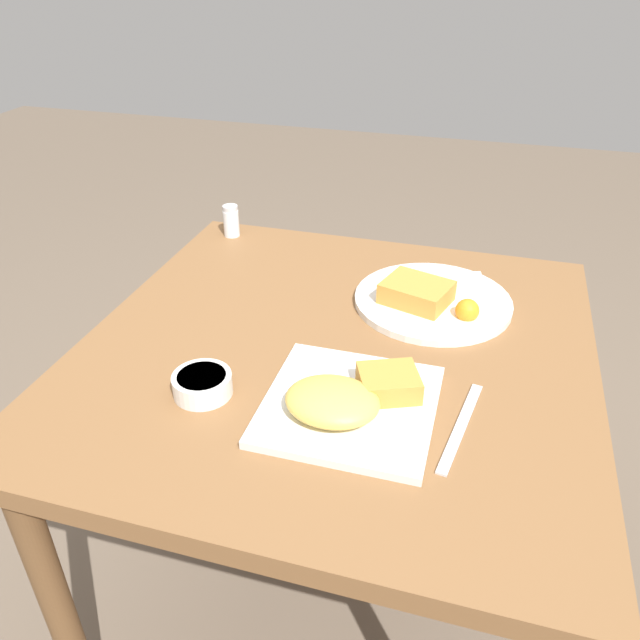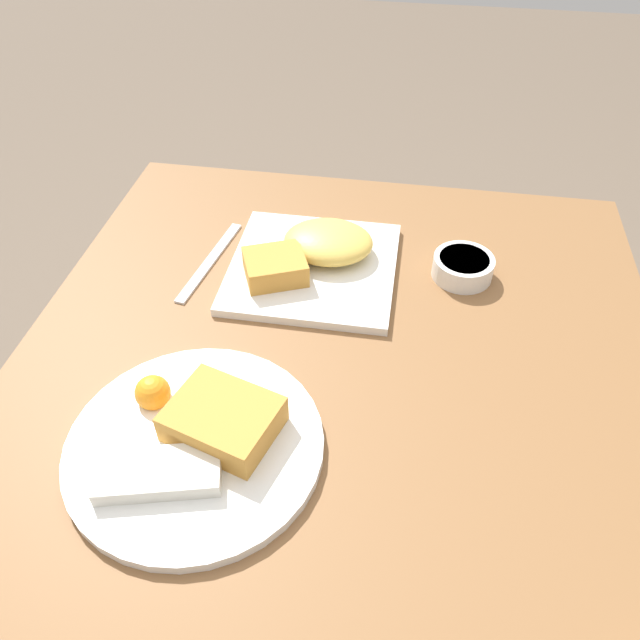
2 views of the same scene
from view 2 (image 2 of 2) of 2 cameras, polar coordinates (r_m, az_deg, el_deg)
name	(u,v)px [view 2 (image 2 of 2)]	position (r m, az deg, el deg)	size (l,w,h in m)	color
ground_plane	(332,580)	(1.46, 1.12, -22.70)	(8.00, 8.00, 0.00)	brown
dining_table	(338,392)	(0.92, 1.65, -6.58)	(0.88, 0.90, 0.72)	brown
plate_square_near	(314,258)	(0.98, -0.55, 5.73)	(0.26, 0.26, 0.06)	white
plate_oval_far	(197,439)	(0.76, -11.18, -10.62)	(0.30, 0.30, 0.05)	white
sauce_ramekin	(463,266)	(0.99, 12.94, 4.79)	(0.09, 0.09, 0.03)	white
butter_knife	(210,261)	(1.01, -10.02, 5.32)	(0.05, 0.21, 0.00)	silver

